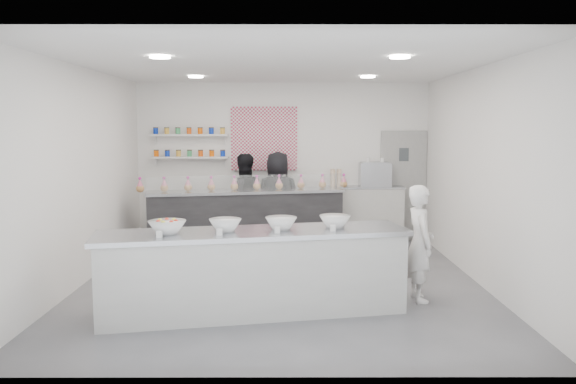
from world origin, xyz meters
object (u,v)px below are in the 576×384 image
Objects in this scene: espresso_machine at (375,175)px; staff_left at (243,199)px; woman_prep at (420,243)px; staff_right at (278,198)px; back_bar at (246,220)px; prep_counter at (254,272)px; espresso_ledge at (365,214)px.

staff_left is (-2.45, -0.18, -0.44)m from espresso_machine.
woman_prep is 3.86m from staff_right.
back_bar is 0.56m from staff_left.
staff_right is at bearing 160.30° from staff_left.
prep_counter is 2.51× the size of espresso_ledge.
prep_counter is 1.04× the size of back_bar.
staff_left is (-0.42, 3.89, 0.35)m from prep_counter.
staff_left is at bearing -175.47° from espresso_ledge.
staff_right is (-1.82, 3.40, 0.13)m from woman_prep.
woman_prep is at bearing -86.97° from espresso_ledge.
staff_right reaches higher than back_bar.
prep_counter is 2.09× the size of staff_right.
espresso_machine is at bearing 164.50° from staff_left.
staff_right is at bearing 27.86° from back_bar.
back_bar is at bearing 34.28° from woman_prep.
espresso_machine reaches higher than back_bar.
back_bar is 2.40× the size of espresso_ledge.
woman_prep is at bearing 120.95° from staff_right.
woman_prep reaches higher than espresso_ledge.
espresso_ledge is at bearing 54.52° from prep_counter.
espresso_machine is at bearing 3.45° from back_bar.
prep_counter is 6.30× the size of espresso_machine.
staff_left is at bearing 87.91° from back_bar.
back_bar is 2.29m from espresso_ledge.
espresso_machine is 2.50m from staff_left.
espresso_ledge is at bearing 164.83° from staff_left.
espresso_ledge is 2.51× the size of espresso_machine.
back_bar is 6.03× the size of espresso_machine.
staff_left reaches higher than espresso_ledge.
espresso_machine is (2.04, 4.07, 0.79)m from prep_counter.
espresso_ledge is 1.68m from staff_right.
back_bar is at bearing -164.85° from espresso_machine.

